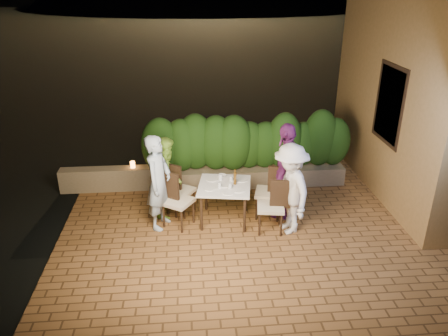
{
  "coord_description": "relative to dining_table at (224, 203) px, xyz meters",
  "views": [
    {
      "loc": [
        -1.13,
        -6.42,
        4.33
      ],
      "look_at": [
        -0.49,
        0.88,
        1.05
      ],
      "focal_mm": 35.0,
      "sensor_mm": 36.0,
      "label": 1
    }
  ],
  "objects": [
    {
      "name": "plate_front",
      "position": [
        0.04,
        -0.31,
        0.38
      ],
      "size": [
        0.23,
        0.23,
        0.01
      ],
      "primitive_type": "cylinder",
      "color": "white",
      "rests_on": "dining_table"
    },
    {
      "name": "parapet",
      "position": [
        -2.31,
        1.52,
        -0.12
      ],
      "size": [
        2.2,
        0.3,
        0.5
      ],
      "primitive_type": "cube",
      "color": "#78694C",
      "rests_on": "ground"
    },
    {
      "name": "parapet_lamp",
      "position": [
        -1.85,
        1.52,
        0.2
      ],
      "size": [
        0.1,
        0.1,
        0.14
      ],
      "primitive_type": "cylinder",
      "color": "orange",
      "rests_on": "parapet"
    },
    {
      "name": "glass_sw",
      "position": [
        -0.05,
        0.22,
        0.44
      ],
      "size": [
        0.07,
        0.07,
        0.12
      ],
      "primitive_type": "cylinder",
      "color": "silver",
      "rests_on": "dining_table"
    },
    {
      "name": "dining_table",
      "position": [
        0.0,
        0.0,
        0.0
      ],
      "size": [
        1.09,
        1.09,
        0.75
      ],
      "primitive_type": null,
      "rotation": [
        0.0,
        0.0,
        -0.16
      ],
      "color": "white",
      "rests_on": "ground"
    },
    {
      "name": "plate_centre",
      "position": [
        0.01,
        -0.02,
        0.38
      ],
      "size": [
        0.21,
        0.21,
        0.01
      ],
      "primitive_type": "cylinder",
      "color": "white",
      "rests_on": "dining_table"
    },
    {
      "name": "plate_sw",
      "position": [
        -0.22,
        0.24,
        0.38
      ],
      "size": [
        0.21,
        0.21,
        0.01
      ],
      "primitive_type": "cylinder",
      "color": "white",
      "rests_on": "dining_table"
    },
    {
      "name": "chair_left_front",
      "position": [
        -0.87,
        -0.09,
        0.15
      ],
      "size": [
        0.67,
        0.67,
        1.05
      ],
      "primitive_type": null,
      "rotation": [
        0.0,
        0.0,
        -0.59
      ],
      "color": "black",
      "rests_on": "ground"
    },
    {
      "name": "window_frame",
      "position": [
        3.3,
        0.72,
        1.62
      ],
      "size": [
        0.06,
        1.15,
        1.55
      ],
      "primitive_type": "cube",
      "color": "black",
      "rests_on": "building_wall"
    },
    {
      "name": "window_pane",
      "position": [
        3.31,
        0.72,
        1.62
      ],
      "size": [
        0.08,
        1.0,
        1.4
      ],
      "primitive_type": "cube",
      "color": "black",
      "rests_on": "building_wall"
    },
    {
      "name": "glass_nw",
      "position": [
        -0.1,
        -0.11,
        0.43
      ],
      "size": [
        0.06,
        0.06,
        0.11
      ],
      "primitive_type": "cylinder",
      "color": "silver",
      "rests_on": "dining_table"
    },
    {
      "name": "planter",
      "position": [
        0.69,
        1.52,
        -0.17
      ],
      "size": [
        4.2,
        0.55,
        0.4
      ],
      "primitive_type": "cube",
      "color": "#78694C",
      "rests_on": "ground"
    },
    {
      "name": "diner_white",
      "position": [
        1.12,
        -0.46,
        0.47
      ],
      "size": [
        0.87,
        1.21,
        1.69
      ],
      "primitive_type": "imported",
      "rotation": [
        0.0,
        0.0,
        -1.34
      ],
      "color": "silver",
      "rests_on": "ground"
    },
    {
      "name": "glass_se",
      "position": [
        0.14,
        0.16,
        0.42
      ],
      "size": [
        0.06,
        0.06,
        0.1
      ],
      "primitive_type": "cylinder",
      "color": "silver",
      "rests_on": "dining_table"
    },
    {
      "name": "plate_se",
      "position": [
        0.33,
        0.18,
        0.38
      ],
      "size": [
        0.24,
        0.24,
        0.01
      ],
      "primitive_type": "cylinder",
      "color": "white",
      "rests_on": "dining_table"
    },
    {
      "name": "glass_ne",
      "position": [
        0.09,
        -0.15,
        0.43
      ],
      "size": [
        0.06,
        0.06,
        0.11
      ],
      "primitive_type": "cylinder",
      "color": "silver",
      "rests_on": "dining_table"
    },
    {
      "name": "hill",
      "position": [
        2.49,
        59.22,
        -4.38
      ],
      "size": [
        52.0,
        40.0,
        22.0
      ],
      "primitive_type": "ellipsoid",
      "color": "black",
      "rests_on": "ground"
    },
    {
      "name": "diner_purple",
      "position": [
        1.17,
        0.12,
        0.56
      ],
      "size": [
        0.91,
        1.19,
        1.88
      ],
      "primitive_type": "imported",
      "rotation": [
        0.0,
        0.0,
        -2.04
      ],
      "color": "#672263",
      "rests_on": "ground"
    },
    {
      "name": "diner_blue",
      "position": [
        -1.2,
        -0.08,
        0.52
      ],
      "size": [
        0.63,
        0.76,
        1.79
      ],
      "primitive_type": "imported",
      "rotation": [
        0.0,
        0.0,
        1.22
      ],
      "color": "#9EB5CB",
      "rests_on": "ground"
    },
    {
      "name": "terrace_floor",
      "position": [
        0.49,
        -0.28,
        -0.45
      ],
      "size": [
        7.0,
        6.0,
        0.15
      ],
      "primitive_type": "cube",
      "color": "brown",
      "rests_on": "ground"
    },
    {
      "name": "beer_bottle",
      "position": [
        0.2,
        0.02,
        0.52
      ],
      "size": [
        0.06,
        0.06,
        0.3
      ],
      "primitive_type": null,
      "color": "#4E320D",
      "rests_on": "dining_table"
    },
    {
      "name": "chair_right_front",
      "position": [
        0.8,
        -0.42,
        0.13
      ],
      "size": [
        0.54,
        0.54,
        1.02
      ],
      "primitive_type": null,
      "rotation": [
        0.0,
        0.0,
        2.99
      ],
      "color": "black",
      "rests_on": "ground"
    },
    {
      "name": "ground",
      "position": [
        0.49,
        -0.78,
        -0.4
      ],
      "size": [
        400.0,
        400.0,
        0.0
      ],
      "primitive_type": "plane",
      "color": "black",
      "rests_on": "ground"
    },
    {
      "name": "plate_nw",
      "position": [
        -0.28,
        -0.14,
        0.38
      ],
      "size": [
        0.2,
        0.2,
        0.01
      ],
      "primitive_type": "cylinder",
      "color": "white",
      "rests_on": "dining_table"
    },
    {
      "name": "chair_right_back",
      "position": [
        0.85,
        0.1,
        0.15
      ],
      "size": [
        0.6,
        0.6,
        1.06
      ],
      "primitive_type": null,
      "rotation": [
        0.0,
        0.0,
        2.88
      ],
      "color": "black",
      "rests_on": "ground"
    },
    {
      "name": "diner_green",
      "position": [
        -1.06,
        0.42,
        0.41
      ],
      "size": [
        0.7,
        0.84,
        1.56
      ],
      "primitive_type": "imported",
      "rotation": [
        0.0,
        0.0,
        1.42
      ],
      "color": "#92CB3F",
      "rests_on": "ground"
    },
    {
      "name": "building_wall",
      "position": [
        4.09,
        1.22,
        2.12
      ],
      "size": [
        1.6,
        5.0,
        5.0
      ],
      "primitive_type": "cube",
      "color": "#A1773F",
      "rests_on": "ground"
    },
    {
      "name": "bowl",
      "position": [
        -0.02,
        0.35,
        0.4
      ],
      "size": [
        0.23,
        0.23,
        0.04
      ],
      "primitive_type": "imported",
      "rotation": [
        0.0,
        0.0,
        -0.45
      ],
      "color": "white",
      "rests_on": "dining_table"
    },
    {
      "name": "plate_ne",
      "position": [
        0.23,
        -0.23,
        0.38
      ],
      "size": [
        0.23,
        0.23,
        0.01
      ],
      "primitive_type": "cylinder",
      "color": "white",
      "rests_on": "dining_table"
    },
    {
      "name": "hedge",
      "position": [
        0.69,
        1.52,
        0.57
      ],
      "size": [
        4.0,
        0.7,
        1.1
      ],
      "primitive_type": null,
      "color": "#1C3E10",
      "rests_on": "planter"
    },
    {
      "name": "chair_left_back",
      "position": [
        -0.82,
        0.38,
        0.12
      ],
      "size": [
        0.63,
        0.63,
        0.99
      ],
      "primitive_type": null,
      "rotation": [
        0.0,
        0.0,
        -0.57
      ],
      "color": "black",
      "rests_on": "ground"
    }
  ]
}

